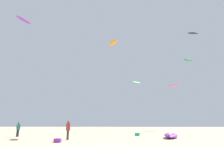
{
  "coord_description": "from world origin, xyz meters",
  "views": [
    {
      "loc": [
        1.01,
        -12.39,
        1.6
      ],
      "look_at": [
        0.0,
        15.02,
        8.66
      ],
      "focal_mm": 30.53,
      "sensor_mm": 36.0,
      "label": 1
    }
  ],
  "objects_px": {
    "kite_aloft_2": "(188,60)",
    "kite_aloft_4": "(24,20)",
    "cooler_box": "(58,140)",
    "kite_aloft_3": "(113,43)",
    "gear_bag": "(137,134)",
    "kite_aloft_5": "(173,86)",
    "kite_aloft_1": "(193,33)",
    "kite_grounded_near": "(171,135)",
    "kite_aloft_0": "(136,82)",
    "person_midground": "(18,128)",
    "person_foreground": "(68,129)"
  },
  "relations": [
    {
      "from": "kite_aloft_0",
      "to": "kite_aloft_3",
      "type": "distance_m",
      "value": 23.51
    },
    {
      "from": "kite_aloft_4",
      "to": "gear_bag",
      "type": "bearing_deg",
      "value": -26.21
    },
    {
      "from": "cooler_box",
      "to": "kite_grounded_near",
      "type": "bearing_deg",
      "value": 26.48
    },
    {
      "from": "person_midground",
      "to": "kite_aloft_0",
      "type": "bearing_deg",
      "value": -15.34
    },
    {
      "from": "kite_aloft_0",
      "to": "cooler_box",
      "type": "bearing_deg",
      "value": -105.94
    },
    {
      "from": "cooler_box",
      "to": "kite_aloft_5",
      "type": "xyz_separation_m",
      "value": [
        16.93,
        25.03,
        9.2
      ]
    },
    {
      "from": "kite_aloft_0",
      "to": "kite_aloft_2",
      "type": "relative_size",
      "value": 1.24
    },
    {
      "from": "person_midground",
      "to": "kite_aloft_1",
      "type": "distance_m",
      "value": 44.71
    },
    {
      "from": "kite_aloft_2",
      "to": "kite_aloft_3",
      "type": "distance_m",
      "value": 31.95
    },
    {
      "from": "kite_aloft_2",
      "to": "kite_aloft_4",
      "type": "distance_m",
      "value": 42.56
    },
    {
      "from": "gear_bag",
      "to": "kite_aloft_5",
      "type": "bearing_deg",
      "value": 59.91
    },
    {
      "from": "person_midground",
      "to": "kite_grounded_near",
      "type": "height_order",
      "value": "person_midground"
    },
    {
      "from": "cooler_box",
      "to": "kite_aloft_2",
      "type": "height_order",
      "value": "kite_aloft_2"
    },
    {
      "from": "cooler_box",
      "to": "person_foreground",
      "type": "bearing_deg",
      "value": 85.33
    },
    {
      "from": "kite_aloft_3",
      "to": "kite_aloft_4",
      "type": "height_order",
      "value": "kite_aloft_4"
    },
    {
      "from": "cooler_box",
      "to": "gear_bag",
      "type": "distance_m",
      "value": 11.07
    },
    {
      "from": "person_midground",
      "to": "kite_aloft_4",
      "type": "height_order",
      "value": "kite_aloft_4"
    },
    {
      "from": "person_foreground",
      "to": "kite_aloft_0",
      "type": "height_order",
      "value": "kite_aloft_0"
    },
    {
      "from": "kite_aloft_0",
      "to": "kite_aloft_2",
      "type": "distance_m",
      "value": 16.33
    },
    {
      "from": "gear_bag",
      "to": "kite_aloft_2",
      "type": "distance_m",
      "value": 36.26
    },
    {
      "from": "cooler_box",
      "to": "kite_aloft_0",
      "type": "height_order",
      "value": "kite_aloft_0"
    },
    {
      "from": "gear_bag",
      "to": "kite_aloft_3",
      "type": "bearing_deg",
      "value": 146.48
    },
    {
      "from": "kite_grounded_near",
      "to": "kite_aloft_4",
      "type": "bearing_deg",
      "value": 151.31
    },
    {
      "from": "person_foreground",
      "to": "cooler_box",
      "type": "bearing_deg",
      "value": 86.19
    },
    {
      "from": "person_foreground",
      "to": "cooler_box",
      "type": "height_order",
      "value": "person_foreground"
    },
    {
      "from": "person_foreground",
      "to": "person_midground",
      "type": "xyz_separation_m",
      "value": [
        -6.91,
        3.94,
        -0.07
      ]
    },
    {
      "from": "kite_aloft_2",
      "to": "kite_aloft_1",
      "type": "bearing_deg",
      "value": -91.62
    },
    {
      "from": "kite_aloft_1",
      "to": "kite_aloft_4",
      "type": "height_order",
      "value": "kite_aloft_1"
    },
    {
      "from": "kite_aloft_3",
      "to": "cooler_box",
      "type": "bearing_deg",
      "value": -112.41
    },
    {
      "from": "kite_aloft_0",
      "to": "kite_aloft_3",
      "type": "xyz_separation_m",
      "value": [
        -5.23,
        -22.88,
        1.35
      ]
    },
    {
      "from": "kite_aloft_1",
      "to": "kite_aloft_5",
      "type": "relative_size",
      "value": 1.01
    },
    {
      "from": "person_midground",
      "to": "kite_grounded_near",
      "type": "distance_m",
      "value": 17.38
    },
    {
      "from": "gear_bag",
      "to": "kite_aloft_0",
      "type": "xyz_separation_m",
      "value": [
        2.22,
        24.87,
        11.72
      ]
    },
    {
      "from": "cooler_box",
      "to": "gear_bag",
      "type": "bearing_deg",
      "value": 48.96
    },
    {
      "from": "kite_grounded_near",
      "to": "gear_bag",
      "type": "height_order",
      "value": "kite_grounded_near"
    },
    {
      "from": "kite_grounded_near",
      "to": "cooler_box",
      "type": "relative_size",
      "value": 8.82
    },
    {
      "from": "cooler_box",
      "to": "kite_aloft_3",
      "type": "relative_size",
      "value": 0.23
    },
    {
      "from": "person_midground",
      "to": "gear_bag",
      "type": "relative_size",
      "value": 2.91
    },
    {
      "from": "kite_aloft_1",
      "to": "kite_aloft_5",
      "type": "bearing_deg",
      "value": -150.96
    },
    {
      "from": "gear_bag",
      "to": "kite_aloft_1",
      "type": "bearing_deg",
      "value": 50.69
    },
    {
      "from": "kite_grounded_near",
      "to": "kite_aloft_4",
      "type": "height_order",
      "value": "kite_aloft_4"
    },
    {
      "from": "person_foreground",
      "to": "kite_aloft_3",
      "type": "distance_m",
      "value": 15.14
    },
    {
      "from": "kite_aloft_1",
      "to": "kite_aloft_2",
      "type": "height_order",
      "value": "kite_aloft_1"
    },
    {
      "from": "cooler_box",
      "to": "kite_aloft_1",
      "type": "relative_size",
      "value": 0.19
    },
    {
      "from": "person_midground",
      "to": "kite_aloft_4",
      "type": "bearing_deg",
      "value": 48.46
    },
    {
      "from": "kite_aloft_3",
      "to": "kite_aloft_4",
      "type": "bearing_deg",
      "value": 155.02
    },
    {
      "from": "kite_grounded_near",
      "to": "person_midground",
      "type": "bearing_deg",
      "value": 176.57
    },
    {
      "from": "kite_aloft_5",
      "to": "person_midground",
      "type": "bearing_deg",
      "value": -141.65
    },
    {
      "from": "cooler_box",
      "to": "kite_aloft_4",
      "type": "distance_m",
      "value": 33.35
    },
    {
      "from": "kite_aloft_0",
      "to": "kite_aloft_1",
      "type": "xyz_separation_m",
      "value": [
        14.76,
        -4.13,
        11.92
      ]
    }
  ]
}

